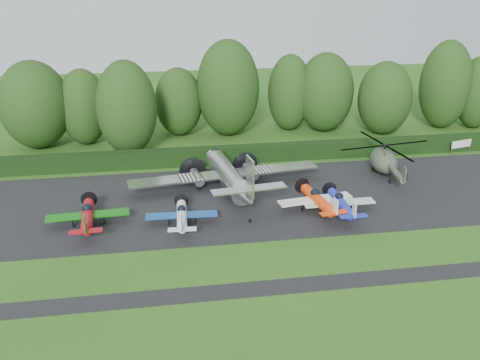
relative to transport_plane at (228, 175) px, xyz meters
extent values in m
plane|color=#265919|center=(0.25, -12.30, -1.84)|extent=(160.00, 160.00, 0.00)
cube|color=black|center=(0.25, -2.30, -1.84)|extent=(70.00, 18.00, 0.01)
cube|color=black|center=(0.25, -18.30, -1.84)|extent=(70.00, 2.00, 0.00)
cube|color=black|center=(0.25, 8.70, -1.84)|extent=(90.00, 1.60, 2.00)
cylinder|color=silver|center=(0.00, 0.31, -0.06)|extent=(2.16, 11.25, 2.16)
cone|color=silver|center=(0.00, 6.61, -0.06)|extent=(2.16, 1.41, 2.16)
cone|color=silver|center=(0.00, -6.43, 0.41)|extent=(2.16, 2.81, 2.16)
sphere|color=black|center=(0.00, 5.71, 0.41)|extent=(1.41, 1.41, 1.41)
cube|color=silver|center=(0.00, 1.25, -0.34)|extent=(20.62, 2.25, 0.21)
cube|color=white|center=(-3.75, 1.25, -0.23)|extent=(2.44, 2.34, 0.05)
cube|color=white|center=(3.75, 1.25, -0.23)|extent=(2.44, 2.34, 0.05)
cylinder|color=silver|center=(-3.00, 1.81, -0.58)|extent=(1.03, 3.00, 1.03)
cylinder|color=silver|center=(3.00, 1.81, -0.58)|extent=(1.03, 3.00, 1.03)
cylinder|color=black|center=(-3.00, 3.92, -0.58)|extent=(3.00, 0.03, 3.00)
cylinder|color=black|center=(3.00, 3.92, -0.58)|extent=(3.00, 0.03, 3.00)
cube|color=silver|center=(0.00, -7.18, 1.44)|extent=(7.03, 1.31, 0.13)
cube|color=silver|center=(0.00, -7.46, 2.75)|extent=(0.17, 2.06, 3.56)
cylinder|color=black|center=(-3.00, 1.44, -1.61)|extent=(0.23, 0.84, 0.84)
cylinder|color=black|center=(3.00, 1.44, -1.61)|extent=(0.23, 0.84, 0.84)
cylinder|color=black|center=(0.00, -7.56, -1.67)|extent=(0.17, 0.41, 0.41)
cylinder|color=maroon|center=(-13.72, -6.17, -0.67)|extent=(1.02, 5.85, 1.02)
sphere|color=black|center=(-13.72, -5.53, -0.19)|extent=(0.89, 0.89, 0.89)
cube|color=#107010|center=(-13.72, -5.64, -0.83)|extent=(7.44, 1.38, 0.15)
cube|color=maroon|center=(-13.72, -9.68, -0.41)|extent=(2.76, 0.74, 0.11)
cube|color=#107010|center=(-13.72, -9.79, 0.28)|extent=(0.11, 0.85, 1.38)
cylinder|color=black|center=(-13.72, -2.40, -0.67)|extent=(1.60, 0.02, 1.60)
cylinder|color=black|center=(-15.10, -5.85, -1.65)|extent=(0.15, 0.47, 0.47)
cylinder|color=black|center=(-12.33, -5.85, -1.65)|extent=(0.15, 0.47, 0.47)
cylinder|color=black|center=(-13.72, -3.41, -1.67)|extent=(0.13, 0.43, 0.43)
cylinder|color=white|center=(-5.24, -7.19, -0.81)|extent=(0.90, 5.18, 0.90)
sphere|color=black|center=(-5.24, -6.63, -0.38)|extent=(0.79, 0.79, 0.79)
cube|color=#174A8E|center=(-5.24, -6.72, -0.95)|extent=(6.59, 1.22, 0.13)
cube|color=white|center=(-5.24, -10.30, -0.57)|extent=(2.45, 0.66, 0.09)
cube|color=#174A8E|center=(-5.24, -10.39, 0.04)|extent=(0.09, 0.75, 1.22)
cylinder|color=black|center=(-5.24, -3.85, -0.81)|extent=(1.41, 0.02, 1.41)
cylinder|color=black|center=(-6.47, -6.91, -1.67)|extent=(0.13, 0.41, 0.41)
cylinder|color=black|center=(-4.02, -6.91, -1.67)|extent=(0.13, 0.41, 0.41)
cylinder|color=black|center=(-5.24, -4.75, -1.69)|extent=(0.11, 0.38, 0.38)
cylinder|color=#EC3E0D|center=(7.96, -6.01, -0.67)|extent=(1.02, 5.87, 1.02)
sphere|color=black|center=(7.96, -5.37, -0.19)|extent=(0.90, 0.90, 0.90)
cube|color=white|center=(7.96, -5.48, -0.83)|extent=(7.47, 1.39, 0.15)
cube|color=#EC3E0D|center=(7.96, -9.54, -0.40)|extent=(2.78, 0.75, 0.11)
cube|color=white|center=(7.96, -9.64, 0.29)|extent=(0.11, 0.85, 1.39)
cylinder|color=black|center=(7.96, -2.22, -0.67)|extent=(1.60, 0.02, 1.60)
cylinder|color=black|center=(6.58, -5.69, -1.65)|extent=(0.15, 0.47, 0.47)
cylinder|color=black|center=(9.35, -5.69, -1.65)|extent=(0.15, 0.47, 0.47)
cylinder|color=black|center=(7.96, -3.24, -1.67)|extent=(0.13, 0.43, 0.43)
cylinder|color=#1D2BAF|center=(10.00, -6.97, -0.75)|extent=(0.96, 5.48, 0.96)
sphere|color=black|center=(10.00, -6.37, -0.30)|extent=(0.84, 0.84, 0.84)
cube|color=silver|center=(10.00, -6.47, -0.90)|extent=(6.97, 1.29, 0.14)
cube|color=#1D2BAF|center=(10.00, -10.25, -0.50)|extent=(2.59, 0.70, 0.10)
cube|color=silver|center=(10.00, -10.35, 0.15)|extent=(0.10, 0.80, 1.29)
cylinder|color=black|center=(10.00, -3.43, -0.75)|extent=(1.49, 0.02, 1.49)
cylinder|color=black|center=(8.70, -6.67, -1.66)|extent=(0.14, 0.44, 0.44)
cylinder|color=black|center=(11.29, -6.67, -1.66)|extent=(0.14, 0.44, 0.44)
cylinder|color=black|center=(10.00, -4.38, -1.68)|extent=(0.12, 0.40, 0.40)
ellipsoid|color=#353E2F|center=(18.15, 2.32, -0.20)|extent=(2.85, 5.22, 2.73)
cylinder|color=#353E2F|center=(18.15, -1.79, 0.07)|extent=(0.64, 5.47, 0.64)
cube|color=#353E2F|center=(18.15, -4.62, 0.89)|extent=(0.11, 0.82, 1.46)
cylinder|color=black|center=(18.15, 2.32, 1.17)|extent=(0.27, 0.27, 0.73)
cylinder|color=black|center=(18.15, 2.32, 1.58)|extent=(0.64, 0.64, 0.23)
cylinder|color=black|center=(18.15, 2.32, 1.58)|extent=(10.95, 10.95, 0.05)
cube|color=#353E2F|center=(18.15, 1.59, 0.85)|extent=(0.82, 1.82, 0.64)
ellipsoid|color=black|center=(18.15, 3.78, -0.11)|extent=(1.73, 1.73, 1.56)
cylinder|color=black|center=(17.24, 3.05, -1.57)|extent=(0.16, 0.51, 0.51)
cylinder|color=black|center=(19.07, 3.05, -1.57)|extent=(0.16, 0.51, 0.51)
cylinder|color=black|center=(18.15, -0.60, -1.61)|extent=(0.15, 0.44, 0.44)
cylinder|color=#3F3326|center=(29.27, 7.45, -1.27)|extent=(0.12, 0.12, 1.15)
cylinder|color=#3F3326|center=(32.14, 7.45, -1.27)|extent=(0.12, 0.12, 1.15)
cube|color=beige|center=(30.71, 7.45, -0.60)|extent=(3.07, 0.08, 0.96)
cylinder|color=black|center=(-22.30, 18.22, 0.01)|extent=(0.70, 0.70, 3.70)
ellipsoid|color=#1C3711|center=(-22.30, 18.22, 3.81)|extent=(8.90, 8.90, 11.30)
cylinder|color=black|center=(-3.98, 20.78, -0.31)|extent=(0.70, 0.70, 3.07)
ellipsoid|color=#1C3711|center=(-3.98, 20.78, 2.85)|extent=(6.48, 6.48, 9.39)
cylinder|color=black|center=(16.44, 19.63, -0.03)|extent=(0.70, 0.70, 3.63)
ellipsoid|color=#1C3711|center=(16.44, 19.63, 3.70)|extent=(7.92, 7.92, 11.09)
cylinder|color=black|center=(-16.39, 18.70, -0.21)|extent=(0.70, 0.70, 3.27)
ellipsoid|color=#1C3711|center=(-16.39, 18.70, 3.15)|extent=(6.35, 6.35, 9.99)
cylinder|color=black|center=(2.73, 19.83, 0.31)|extent=(0.70, 0.70, 4.30)
ellipsoid|color=#1C3711|center=(2.73, 19.83, 4.72)|extent=(8.55, 8.55, 13.13)
cylinder|color=black|center=(-10.64, 13.94, 0.09)|extent=(0.70, 0.70, 3.85)
ellipsoid|color=#1C3711|center=(-10.64, 13.94, 4.05)|extent=(7.43, 7.43, 11.78)
cylinder|color=black|center=(38.39, 17.64, -0.14)|extent=(0.70, 0.70, 3.40)
ellipsoid|color=#1C3711|center=(38.39, 17.64, 3.35)|extent=(5.95, 5.95, 10.38)
cylinder|color=black|center=(24.18, 17.02, -0.18)|extent=(0.70, 0.70, 3.32)
ellipsoid|color=#1C3711|center=(24.18, 17.02, 3.23)|extent=(7.40, 7.40, 10.14)
cylinder|color=black|center=(33.72, 18.49, 0.22)|extent=(0.70, 0.70, 4.12)
ellipsoid|color=#1C3711|center=(33.72, 18.49, 4.45)|extent=(7.14, 7.14, 12.58)
cylinder|color=black|center=(11.63, 20.83, -0.08)|extent=(0.70, 0.70, 3.53)
ellipsoid|color=#1C3711|center=(11.63, 20.83, 3.55)|extent=(6.17, 6.17, 10.79)
camera|label=1|loc=(-6.76, -51.37, 20.87)|focal=40.00mm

